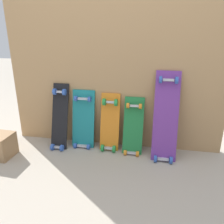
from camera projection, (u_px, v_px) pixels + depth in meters
The scene contains 8 objects.
ground_plane at pixel (113, 146), 2.61m from camera, with size 12.00×12.00×0.00m, color #A89E8E.
plywood_wall_panel at pixel (115, 65), 2.37m from camera, with size 2.23×0.04×1.74m, color tan.
skateboard_black at pixel (60, 120), 2.53m from camera, with size 0.17×0.28×0.74m.
skateboard_teal at pixel (83, 122), 2.54m from camera, with size 0.24×0.19×0.68m.
skateboard_orange at pixel (110, 125), 2.49m from camera, with size 0.20×0.21×0.65m.
skateboard_green at pixel (133, 129), 2.43m from camera, with size 0.20×0.24×0.64m.
skateboard_purple at pixel (166, 120), 2.30m from camera, with size 0.24×0.32×0.91m.
wooden_crate at pixel (0, 146), 2.38m from camera, with size 0.24×0.24×0.24m, color #99724C.
Camera 1 is at (0.41, -2.28, 1.27)m, focal length 38.22 mm.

